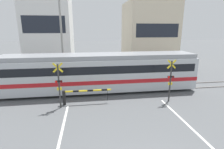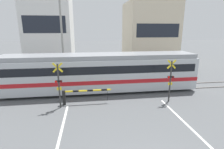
{
  "view_description": "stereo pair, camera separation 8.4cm",
  "coord_description": "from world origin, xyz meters",
  "px_view_note": "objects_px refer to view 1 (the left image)",
  "views": [
    {
      "loc": [
        -2.08,
        -4.06,
        5.37
      ],
      "look_at": [
        0.0,
        10.21,
        1.6
      ],
      "focal_mm": 28.0,
      "sensor_mm": 36.0,
      "label": 1
    },
    {
      "loc": [
        -2.0,
        -4.08,
        5.37
      ],
      "look_at": [
        0.0,
        10.21,
        1.6
      ],
      "focal_mm": 28.0,
      "sensor_mm": 36.0,
      "label": 2
    }
  ],
  "objects_px": {
    "commuter_train": "(101,71)",
    "crossing_barrier_far": "(134,73)",
    "crossing_barrier_near": "(76,94)",
    "pedestrian": "(103,64)",
    "crossing_signal_right": "(170,79)",
    "crossing_signal_left": "(59,84)"
  },
  "relations": [
    {
      "from": "crossing_signal_left",
      "to": "pedestrian",
      "type": "relative_size",
      "value": 1.87
    },
    {
      "from": "crossing_signal_left",
      "to": "pedestrian",
      "type": "bearing_deg",
      "value": 68.61
    },
    {
      "from": "crossing_barrier_near",
      "to": "commuter_train",
      "type": "bearing_deg",
      "value": 53.17
    },
    {
      "from": "crossing_signal_right",
      "to": "pedestrian",
      "type": "bearing_deg",
      "value": 111.77
    },
    {
      "from": "commuter_train",
      "to": "pedestrian",
      "type": "distance_m",
      "value": 7.06
    },
    {
      "from": "commuter_train",
      "to": "crossing_barrier_far",
      "type": "bearing_deg",
      "value": 37.98
    },
    {
      "from": "commuter_train",
      "to": "crossing_barrier_near",
      "type": "bearing_deg",
      "value": -126.83
    },
    {
      "from": "crossing_signal_left",
      "to": "crossing_signal_right",
      "type": "distance_m",
      "value": 8.03
    },
    {
      "from": "crossing_barrier_far",
      "to": "pedestrian",
      "type": "distance_m",
      "value": 4.94
    },
    {
      "from": "crossing_barrier_near",
      "to": "pedestrian",
      "type": "height_order",
      "value": "pedestrian"
    },
    {
      "from": "crossing_barrier_far",
      "to": "commuter_train",
      "type": "bearing_deg",
      "value": -142.02
    },
    {
      "from": "crossing_signal_left",
      "to": "crossing_signal_right",
      "type": "height_order",
      "value": "same"
    },
    {
      "from": "crossing_signal_right",
      "to": "crossing_barrier_far",
      "type": "bearing_deg",
      "value": 99.88
    },
    {
      "from": "commuter_train",
      "to": "pedestrian",
      "type": "xyz_separation_m",
      "value": [
        0.89,
        6.96,
        -0.76
      ]
    },
    {
      "from": "commuter_train",
      "to": "pedestrian",
      "type": "bearing_deg",
      "value": 82.69
    },
    {
      "from": "crossing_signal_right",
      "to": "pedestrian",
      "type": "xyz_separation_m",
      "value": [
        -4.05,
        10.15,
        -0.78
      ]
    },
    {
      "from": "crossing_barrier_far",
      "to": "crossing_signal_left",
      "type": "xyz_separation_m",
      "value": [
        -6.95,
        -6.2,
        1.02
      ]
    },
    {
      "from": "pedestrian",
      "to": "crossing_signal_right",
      "type": "bearing_deg",
      "value": -68.23
    },
    {
      "from": "crossing_barrier_near",
      "to": "crossing_signal_left",
      "type": "distance_m",
      "value": 1.58
    },
    {
      "from": "commuter_train",
      "to": "crossing_barrier_far",
      "type": "height_order",
      "value": "commuter_train"
    },
    {
      "from": "crossing_barrier_far",
      "to": "crossing_signal_left",
      "type": "bearing_deg",
      "value": -138.23
    },
    {
      "from": "crossing_signal_right",
      "to": "crossing_signal_left",
      "type": "bearing_deg",
      "value": 180.0
    }
  ]
}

